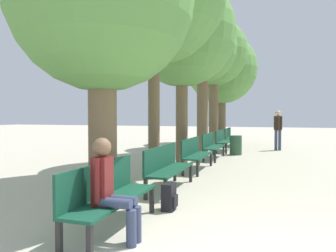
# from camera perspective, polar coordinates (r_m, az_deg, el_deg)

# --- Properties ---
(bench_row_0) EXTENTS (0.47, 1.90, 0.90)m
(bench_row_0) POSITION_cam_1_polar(r_m,az_deg,el_deg) (4.53, -10.55, -11.20)
(bench_row_0) COLOR #144733
(bench_row_0) RESTS_ON ground_plane
(bench_row_1) EXTENTS (0.47, 1.90, 0.90)m
(bench_row_1) POSITION_cam_1_polar(r_m,az_deg,el_deg) (6.78, -0.30, -6.78)
(bench_row_1) COLOR #144733
(bench_row_1) RESTS_ON ground_plane
(bench_row_2) EXTENTS (0.47, 1.90, 0.90)m
(bench_row_2) POSITION_cam_1_polar(r_m,az_deg,el_deg) (9.15, 4.67, -4.52)
(bench_row_2) COLOR #144733
(bench_row_2) RESTS_ON ground_plane
(bench_row_3) EXTENTS (0.47, 1.90, 0.90)m
(bench_row_3) POSITION_cam_1_polar(r_m,az_deg,el_deg) (11.58, 7.56, -3.18)
(bench_row_3) COLOR #144733
(bench_row_3) RESTS_ON ground_plane
(bench_row_4) EXTENTS (0.47, 1.90, 0.90)m
(bench_row_4) POSITION_cam_1_polar(r_m,az_deg,el_deg) (14.02, 9.44, -2.30)
(bench_row_4) COLOR #144733
(bench_row_4) RESTS_ON ground_plane
(bench_row_5) EXTENTS (0.47, 1.90, 0.90)m
(bench_row_5) POSITION_cam_1_polar(r_m,az_deg,el_deg) (16.48, 10.77, -1.68)
(bench_row_5) COLOR #144733
(bench_row_5) RESTS_ON ground_plane
(tree_row_0) EXTENTS (3.14, 3.14, 5.07)m
(tree_row_0) POSITION_cam_1_polar(r_m,az_deg,el_deg) (5.99, -11.46, 20.58)
(tree_row_0) COLOR brown
(tree_row_0) RESTS_ON ground_plane
(tree_row_2) EXTENTS (3.35, 3.35, 5.78)m
(tree_row_2) POSITION_cam_1_polar(r_m,az_deg,el_deg) (10.58, 2.43, 15.77)
(tree_row_2) COLOR brown
(tree_row_2) RESTS_ON ground_plane
(tree_row_3) EXTENTS (2.74, 2.74, 5.58)m
(tree_row_3) POSITION_cam_1_polar(r_m,az_deg,el_deg) (13.47, 6.05, 13.01)
(tree_row_3) COLOR brown
(tree_row_3) RESTS_ON ground_plane
(tree_row_4) EXTENTS (3.16, 3.16, 6.09)m
(tree_row_4) POSITION_cam_1_polar(r_m,az_deg,el_deg) (15.92, 7.98, 12.43)
(tree_row_4) COLOR brown
(tree_row_4) RESTS_ON ground_plane
(tree_row_5) EXTENTS (3.79, 3.79, 5.95)m
(tree_row_5) POSITION_cam_1_polar(r_m,az_deg,el_deg) (18.20, 9.34, 9.74)
(tree_row_5) COLOR brown
(tree_row_5) RESTS_ON ground_plane
(person_seated) EXTENTS (0.60, 0.34, 1.26)m
(person_seated) POSITION_cam_1_polar(r_m,az_deg,el_deg) (4.09, -9.98, -10.38)
(person_seated) COLOR #384260
(person_seated) RESTS_ON ground_plane
(backpack) EXTENTS (0.21, 0.29, 0.44)m
(backpack) POSITION_cam_1_polar(r_m,az_deg,el_deg) (5.41, 0.21, -12.26)
(backpack) COLOR black
(backpack) RESTS_ON ground_plane
(pedestrian_near) EXTENTS (0.35, 0.31, 1.74)m
(pedestrian_near) POSITION_cam_1_polar(r_m,az_deg,el_deg) (15.02, 18.61, -0.25)
(pedestrian_near) COLOR #384260
(pedestrian_near) RESTS_ON ground_plane
(trash_bin) EXTENTS (0.46, 0.46, 0.75)m
(trash_bin) POSITION_cam_1_polar(r_m,az_deg,el_deg) (12.95, 11.72, -3.28)
(trash_bin) COLOR #2D5138
(trash_bin) RESTS_ON ground_plane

